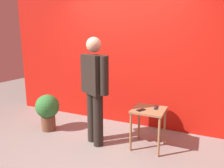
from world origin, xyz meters
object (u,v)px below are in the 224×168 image
object	(u,v)px
side_table	(149,116)
cell_phone	(141,110)
standing_person	(95,86)
potted_plant	(48,109)
tv_remote	(156,107)

from	to	relation	value
side_table	cell_phone	size ratio (longest dim) A/B	4.43
standing_person	potted_plant	xyz separation A→B (m)	(-1.06, 0.08, -0.56)
standing_person	tv_remote	xyz separation A→B (m)	(0.92, 0.31, -0.32)
tv_remote	potted_plant	size ratio (longest dim) A/B	0.25
cell_phone	potted_plant	distance (m)	1.81
standing_person	tv_remote	size ratio (longest dim) A/B	10.15
tv_remote	standing_person	bearing A→B (deg)	-168.05
potted_plant	side_table	bearing A→B (deg)	4.08
standing_person	cell_phone	size ratio (longest dim) A/B	11.99
standing_person	side_table	size ratio (longest dim) A/B	2.71
cell_phone	potted_plant	size ratio (longest dim) A/B	0.21
side_table	potted_plant	distance (m)	1.90
standing_person	tv_remote	world-z (taller)	standing_person
cell_phone	side_table	bearing A→B (deg)	78.56
standing_person	potted_plant	bearing A→B (deg)	175.53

